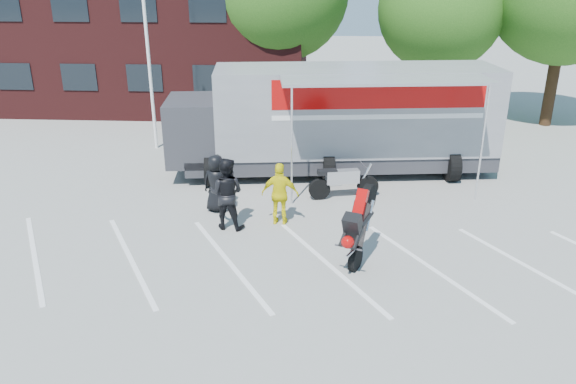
# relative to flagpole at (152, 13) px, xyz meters

# --- Properties ---
(ground) EXTENTS (100.00, 100.00, 0.00)m
(ground) POSITION_rel_flagpole_xyz_m (6.24, -10.00, -5.05)
(ground) COLOR gray
(ground) RESTS_ON ground
(parking_bay_lines) EXTENTS (18.09, 13.33, 0.01)m
(parking_bay_lines) POSITION_rel_flagpole_xyz_m (6.24, -9.00, -5.05)
(parking_bay_lines) COLOR white
(parking_bay_lines) RESTS_ON ground
(office_building) EXTENTS (18.00, 8.00, 7.00)m
(office_building) POSITION_rel_flagpole_xyz_m (-3.76, 8.00, -1.55)
(office_building) COLOR #421515
(office_building) RESTS_ON ground
(flagpole) EXTENTS (1.61, 0.12, 8.00)m
(flagpole) POSITION_rel_flagpole_xyz_m (0.00, 0.00, 0.00)
(flagpole) COLOR white
(flagpole) RESTS_ON ground
(tree_mid) EXTENTS (5.44, 5.44, 7.68)m
(tree_mid) POSITION_rel_flagpole_xyz_m (11.24, 5.00, -0.11)
(tree_mid) COLOR #382314
(tree_mid) RESTS_ON ground
(transporter_truck) EXTENTS (11.82, 6.71, 3.58)m
(transporter_truck) POSITION_rel_flagpole_xyz_m (6.82, -2.38, -5.05)
(transporter_truck) COLOR gray
(transporter_truck) RESTS_ON ground
(parked_motorcycle) EXTENTS (2.33, 1.21, 1.16)m
(parked_motorcycle) POSITION_rel_flagpole_xyz_m (6.92, -4.75, -5.05)
(parked_motorcycle) COLOR #AFAFB3
(parked_motorcycle) RESTS_ON ground
(stunt_bike_rider) EXTENTS (1.45, 1.95, 2.08)m
(stunt_bike_rider) POSITION_rel_flagpole_xyz_m (7.30, -8.55, -5.05)
(stunt_bike_rider) COLOR black
(stunt_bike_rider) RESTS_ON ground
(spectator_leather_a) EXTENTS (0.92, 0.70, 1.69)m
(spectator_leather_a) POSITION_rel_flagpole_xyz_m (3.24, -5.96, -4.21)
(spectator_leather_a) COLOR black
(spectator_leather_a) RESTS_ON ground
(spectator_leather_b) EXTENTS (0.63, 0.46, 1.58)m
(spectator_leather_b) POSITION_rel_flagpole_xyz_m (3.22, -5.81, -4.26)
(spectator_leather_b) COLOR black
(spectator_leather_b) RESTS_ON ground
(spectator_leather_c) EXTENTS (1.06, 0.89, 1.97)m
(spectator_leather_c) POSITION_rel_flagpole_xyz_m (3.71, -7.06, -4.07)
(spectator_leather_c) COLOR black
(spectator_leather_c) RESTS_ON ground
(spectator_hivis) EXTENTS (1.06, 0.52, 1.74)m
(spectator_hivis) POSITION_rel_flagpole_xyz_m (5.12, -6.73, -4.18)
(spectator_hivis) COLOR yellow
(spectator_hivis) RESTS_ON ground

